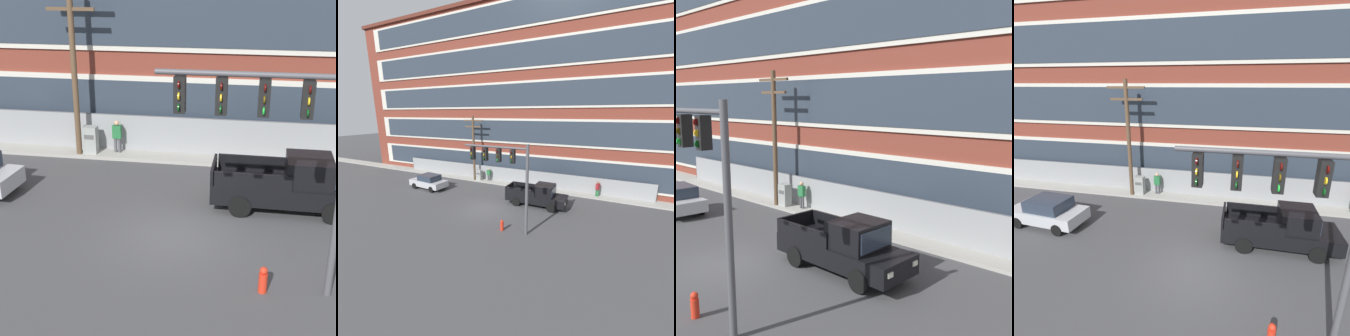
% 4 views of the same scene
% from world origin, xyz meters
% --- Properties ---
extents(ground_plane, '(160.00, 160.00, 0.00)m').
position_xyz_m(ground_plane, '(0.00, 0.00, 0.00)').
color(ground_plane, '#424244').
extents(sidewalk_building_side, '(80.00, 1.71, 0.16)m').
position_xyz_m(sidewalk_building_side, '(0.00, 7.24, 0.08)').
color(sidewalk_building_side, '#9E9B93').
rests_on(sidewalk_building_side, ground).
extents(brick_mill_building, '(48.38, 11.82, 20.06)m').
position_xyz_m(brick_mill_building, '(-0.25, 13.71, 10.04)').
color(brick_mill_building, brown).
rests_on(brick_mill_building, ground).
extents(chain_link_fence, '(30.19, 0.06, 1.86)m').
position_xyz_m(chain_link_fence, '(-1.56, 7.57, 0.95)').
color(chain_link_fence, gray).
rests_on(chain_link_fence, ground).
extents(traffic_signal_mast, '(4.79, 0.43, 6.20)m').
position_xyz_m(traffic_signal_mast, '(3.03, -2.51, 4.60)').
color(traffic_signal_mast, '#4C4C51').
rests_on(traffic_signal_mast, ground).
extents(pickup_truck_black, '(5.38, 2.03, 2.04)m').
position_xyz_m(pickup_truck_black, '(3.81, 2.63, 0.96)').
color(pickup_truck_black, black).
rests_on(pickup_truck_black, ground).
extents(sedan_silver, '(4.29, 2.15, 1.56)m').
position_xyz_m(sedan_silver, '(-8.46, 2.13, 0.80)').
color(sedan_silver, '#B2B5BA').
rests_on(sedan_silver, ground).
extents(utility_pole_near_corner, '(2.46, 0.26, 7.78)m').
position_xyz_m(utility_pole_near_corner, '(-5.43, 6.64, 4.33)').
color(utility_pole_near_corner, brown).
rests_on(utility_pole_near_corner, ground).
extents(electrical_cabinet, '(0.63, 0.52, 1.41)m').
position_xyz_m(electrical_cabinet, '(-4.94, 6.87, 0.71)').
color(electrical_cabinet, '#939993').
rests_on(electrical_cabinet, ground).
extents(pedestrian_near_cabinet, '(0.41, 0.25, 1.69)m').
position_xyz_m(pedestrian_near_cabinet, '(-3.75, 7.13, 0.97)').
color(pedestrian_near_cabinet, '#4C4C51').
rests_on(pedestrian_near_cabinet, ground).
extents(fire_hydrant, '(0.24, 0.24, 0.78)m').
position_xyz_m(fire_hydrant, '(2.88, -2.68, 0.38)').
color(fire_hydrant, red).
rests_on(fire_hydrant, ground).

